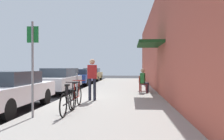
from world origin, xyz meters
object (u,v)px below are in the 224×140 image
Objects in this scene: parked_car_3 at (92,74)px; street_sign at (33,61)px; bicycle_1 at (69,101)px; cafe_chair_1 at (142,82)px; parked_car_1 at (58,80)px; parked_car_2 at (80,77)px; bicycle_0 at (76,97)px; cafe_chair_0 at (143,83)px; seated_patron_0 at (144,80)px; parked_car_0 at (7,90)px; pedestrian_standing at (92,76)px; parking_meter at (77,80)px.

street_sign is (1.50, -17.92, 0.92)m from parked_car_3.
cafe_chair_1 is (2.47, 6.61, 0.14)m from bicycle_1.
parked_car_2 is at bearing 90.00° from parked_car_1.
parked_car_1 reaches higher than bicycle_0.
parked_car_1 is 5.61m from parked_car_2.
seated_patron_0 is (0.06, -0.02, 0.19)m from cafe_chair_0.
bicycle_1 is 1.97× the size of cafe_chair_0.
parked_car_0 reaches higher than cafe_chair_0.
parked_car_0 is at bearing 137.64° from street_sign.
seated_patron_0 is (4.87, -0.37, 0.08)m from parked_car_1.
parked_car_1 is 1.00× the size of parked_car_3.
parked_car_0 is at bearing -90.00° from parked_car_2.
bicycle_1 is 2.75m from pedestrian_standing.
parked_car_0 is 6.96m from seated_patron_0.
street_sign is 7.98m from cafe_chair_1.
parked_car_0 is 6.93m from cafe_chair_0.
parked_car_1 is at bearing -90.00° from parked_car_2.
parked_car_1 reaches higher than cafe_chair_0.
seated_patron_0 is (2.53, 5.76, 0.34)m from bicycle_1.
parking_meter is 3.65m from seated_patron_0.
street_sign is (1.50, -6.71, 0.90)m from parked_car_1.
cafe_chair_0 is at bearing 25.40° from parking_meter.
parking_meter is 1.89m from pedestrian_standing.
street_sign reaches higher than bicycle_0.
street_sign is 1.52× the size of bicycle_0.
bicycle_1 is at bearing -113.18° from cafe_chair_0.
parked_car_2 is 11.01m from bicycle_0.
parked_car_0 is 5.06× the size of cafe_chair_0.
parking_meter is at bearing -78.34° from parked_car_2.
seated_patron_0 is at bearing -15.49° from cafe_chair_0.
seated_patron_0 is (4.87, -5.98, 0.11)m from parked_car_2.
parked_car_1 is 2.57× the size of bicycle_1.
parked_car_0 is 16.55m from parked_car_3.
parked_car_3 is (0.00, 5.60, 0.02)m from parked_car_2.
bicycle_1 reaches higher than cafe_chair_0.
parked_car_1 reaches higher than cafe_chair_1.
parking_meter is 0.77× the size of bicycle_0.
bicycle_0 is at bearing 4.83° from parked_car_0.
pedestrian_standing is (1.07, 3.24, -0.52)m from street_sign.
cafe_chair_1 is at bearing -46.89° from parked_car_2.
seated_patron_0 is 0.76× the size of pedestrian_standing.
parking_meter is (1.55, -7.51, 0.18)m from parked_car_2.
parked_car_2 is (0.00, 10.96, -0.00)m from parked_car_0.
bicycle_0 is at bearing -117.65° from cafe_chair_0.
parked_car_2 reaches higher than cafe_chair_0.
seated_patron_0 is at bearing 62.04° from street_sign.
parked_car_3 is at bearing 94.79° from street_sign.
parked_car_2 is at bearing 105.81° from pedestrian_standing.
bicycle_0 is 5.42m from cafe_chair_0.
cafe_chair_0 is (4.81, -11.56, -0.10)m from parked_car_3.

